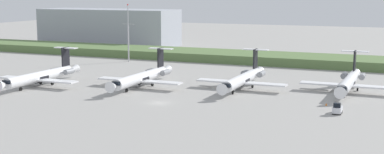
# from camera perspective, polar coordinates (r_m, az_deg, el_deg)

# --- Properties ---
(ground_plane) EXTENTS (500.00, 500.00, 0.00)m
(ground_plane) POSITION_cam_1_polar(r_m,az_deg,el_deg) (143.46, 1.78, -0.52)
(ground_plane) COLOR #9E9B96
(grass_berm) EXTENTS (320.00, 20.00, 2.94)m
(grass_berm) POSITION_cam_1_polar(r_m,az_deg,el_deg) (185.41, 6.86, 2.08)
(grass_berm) COLOR #597542
(grass_berm) RESTS_ON ground
(regional_jet_nearest) EXTENTS (22.81, 31.00, 9.00)m
(regional_jet_nearest) POSITION_cam_1_polar(r_m,az_deg,el_deg) (142.65, -15.83, 0.11)
(regional_jet_nearest) COLOR white
(regional_jet_nearest) RESTS_ON ground
(regional_jet_second) EXTENTS (22.81, 31.00, 9.00)m
(regional_jet_second) POSITION_cam_1_polar(r_m,az_deg,el_deg) (136.07, -5.35, -0.00)
(regional_jet_second) COLOR white
(regional_jet_second) RESTS_ON ground
(regional_jet_third) EXTENTS (22.81, 31.00, 9.00)m
(regional_jet_third) POSITION_cam_1_polar(r_m,az_deg,el_deg) (133.46, 5.52, -0.19)
(regional_jet_third) COLOR white
(regional_jet_third) RESTS_ON ground
(regional_jet_fourth) EXTENTS (22.81, 31.00, 9.00)m
(regional_jet_fourth) POSITION_cam_1_polar(r_m,az_deg,el_deg) (134.32, 16.49, -0.46)
(regional_jet_fourth) COLOR white
(regional_jet_fourth) RESTS_ON ground
(antenna_mast) EXTENTS (4.40, 0.50, 19.89)m
(antenna_mast) POSITION_cam_1_polar(r_m,az_deg,el_deg) (185.49, -6.85, 4.21)
(antenna_mast) COLOR #B2B2B7
(antenna_mast) RESTS_ON ground
(distant_hangar) EXTENTS (63.82, 20.82, 16.23)m
(distant_hangar) POSITION_cam_1_polar(r_m,az_deg,el_deg) (245.29, -8.96, 5.31)
(distant_hangar) COLOR #9EA3AD
(distant_hangar) RESTS_ON ground
(baggage_tug) EXTENTS (1.72, 3.20, 2.30)m
(baggage_tug) POSITION_cam_1_polar(r_m,az_deg,el_deg) (109.80, 15.33, -3.32)
(baggage_tug) COLOR silver
(baggage_tug) RESTS_ON ground
(safety_cone_front_marker) EXTENTS (0.44, 0.44, 0.55)m
(safety_cone_front_marker) POSITION_cam_1_polar(r_m,az_deg,el_deg) (117.27, 14.20, -2.85)
(safety_cone_front_marker) COLOR orange
(safety_cone_front_marker) RESTS_ON ground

